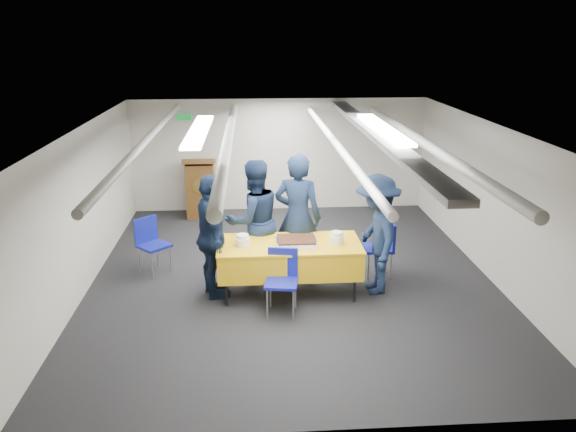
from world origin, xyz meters
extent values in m
plane|color=black|center=(0.00, 0.00, 0.00)|extent=(7.00, 7.00, 0.00)
cube|color=beige|center=(0.00, 3.49, 1.15)|extent=(6.00, 0.02, 2.30)
cube|color=beige|center=(-2.99, 0.00, 1.15)|extent=(0.02, 7.00, 2.30)
cube|color=beige|center=(2.99, 0.00, 1.15)|extent=(0.02, 7.00, 2.30)
cube|color=silver|center=(0.00, 0.00, 2.29)|extent=(6.00, 7.00, 0.02)
cylinder|color=silver|center=(-2.00, 0.00, 2.18)|extent=(0.10, 6.90, 0.10)
cylinder|color=silver|center=(-0.90, 0.00, 2.14)|extent=(0.14, 6.90, 0.14)
cylinder|color=silver|center=(0.60, 0.00, 2.10)|extent=(0.10, 6.90, 0.10)
cylinder|color=silver|center=(1.90, 0.00, 2.06)|extent=(0.14, 6.90, 0.14)
cube|color=gray|center=(1.20, 0.00, 2.20)|extent=(0.28, 6.90, 0.08)
cube|color=white|center=(-1.30, 0.00, 2.27)|extent=(0.25, 2.60, 0.04)
cube|color=white|center=(1.30, 0.00, 2.27)|extent=(0.25, 2.60, 0.04)
cube|color=#0C591E|center=(-1.90, 3.47, 1.95)|extent=(0.30, 0.04, 0.12)
cylinder|color=black|center=(-0.95, -0.90, 0.18)|extent=(0.04, 0.04, 0.36)
cylinder|color=black|center=(0.80, -0.90, 0.18)|extent=(0.04, 0.04, 0.36)
cylinder|color=black|center=(-0.95, -0.22, 0.18)|extent=(0.04, 0.04, 0.36)
cylinder|color=black|center=(0.80, -0.22, 0.18)|extent=(0.04, 0.04, 0.36)
cube|color=gold|center=(-0.07, -0.56, 0.54)|extent=(1.98, 0.90, 0.39)
cube|color=gold|center=(-0.07, -0.56, 0.76)|extent=(2.00, 0.92, 0.03)
cube|color=white|center=(0.02, -0.62, 0.80)|extent=(0.54, 0.43, 0.06)
cube|color=black|center=(0.02, -0.62, 0.85)|extent=(0.52, 0.41, 0.03)
sphere|color=#141092|center=(-0.22, -0.82, 0.85)|extent=(0.04, 0.04, 0.04)
sphere|color=#141092|center=(-0.22, -0.43, 0.85)|extent=(0.04, 0.04, 0.04)
sphere|color=#141092|center=(-0.10, -0.82, 0.85)|extent=(0.04, 0.04, 0.04)
sphere|color=#141092|center=(-0.10, -0.43, 0.85)|extent=(0.04, 0.04, 0.04)
sphere|color=#141092|center=(0.02, -0.82, 0.85)|extent=(0.04, 0.04, 0.04)
sphere|color=#141092|center=(0.02, -0.43, 0.85)|extent=(0.04, 0.04, 0.04)
sphere|color=#141092|center=(0.14, -0.82, 0.85)|extent=(0.04, 0.04, 0.04)
sphere|color=#141092|center=(0.14, -0.43, 0.85)|extent=(0.04, 0.04, 0.04)
sphere|color=#141092|center=(0.25, -0.82, 0.85)|extent=(0.04, 0.04, 0.04)
sphere|color=#141092|center=(0.25, -0.43, 0.85)|extent=(0.04, 0.04, 0.04)
sphere|color=#141092|center=(-0.24, -0.72, 0.85)|extent=(0.04, 0.04, 0.04)
sphere|color=#141092|center=(0.27, -0.72, 0.85)|extent=(0.04, 0.04, 0.04)
sphere|color=#141092|center=(-0.24, -0.62, 0.85)|extent=(0.04, 0.04, 0.04)
sphere|color=#141092|center=(0.27, -0.62, 0.85)|extent=(0.04, 0.04, 0.04)
sphere|color=#141092|center=(-0.24, -0.53, 0.85)|extent=(0.04, 0.04, 0.04)
sphere|color=#141092|center=(0.27, -0.53, 0.85)|extent=(0.04, 0.04, 0.04)
cylinder|color=white|center=(-0.72, -0.61, 0.83)|extent=(0.20, 0.20, 0.11)
cylinder|color=white|center=(-0.72, -0.61, 0.91)|extent=(0.16, 0.16, 0.05)
cylinder|color=white|center=(0.58, -0.61, 0.83)|extent=(0.20, 0.20, 0.12)
cylinder|color=white|center=(0.58, -0.61, 0.91)|extent=(0.16, 0.16, 0.05)
cube|color=brown|center=(-1.60, 3.05, 0.55)|extent=(0.55, 0.45, 1.10)
cube|color=brown|center=(-1.60, 3.02, 1.15)|extent=(0.62, 0.53, 0.21)
cylinder|color=gold|center=(-1.60, 2.81, 0.70)|extent=(0.28, 0.02, 0.28)
cylinder|color=gray|center=(-0.41, -1.31, 0.21)|extent=(0.02, 0.02, 0.43)
cylinder|color=gray|center=(-0.08, -1.36, 0.21)|extent=(0.02, 0.02, 0.43)
cylinder|color=gray|center=(-0.36, -0.97, 0.21)|extent=(0.02, 0.02, 0.43)
cylinder|color=gray|center=(-0.02, -1.03, 0.21)|extent=(0.02, 0.02, 0.43)
cube|color=navy|center=(-0.22, -1.17, 0.45)|extent=(0.48, 0.48, 0.04)
cube|color=navy|center=(-0.19, -0.98, 0.67)|extent=(0.40, 0.10, 0.40)
cylinder|color=gray|center=(1.15, 0.13, 0.21)|extent=(0.02, 0.02, 0.43)
cylinder|color=gray|center=(1.14, -0.21, 0.21)|extent=(0.02, 0.02, 0.43)
cylinder|color=gray|center=(1.49, 0.12, 0.21)|extent=(0.02, 0.02, 0.43)
cylinder|color=gray|center=(1.48, -0.22, 0.21)|extent=(0.02, 0.02, 0.43)
cube|color=navy|center=(1.32, -0.04, 0.45)|extent=(0.43, 0.43, 0.04)
cube|color=navy|center=(1.51, -0.05, 0.67)|extent=(0.05, 0.40, 0.40)
cylinder|color=gray|center=(-2.11, 0.06, 0.21)|extent=(0.02, 0.02, 0.43)
cylinder|color=gray|center=(-1.86, 0.29, 0.21)|extent=(0.02, 0.02, 0.43)
cylinder|color=gray|center=(-2.34, 0.30, 0.21)|extent=(0.02, 0.02, 0.43)
cylinder|color=gray|center=(-2.10, 0.54, 0.21)|extent=(0.02, 0.02, 0.43)
cube|color=navy|center=(-2.10, 0.30, 0.45)|extent=(0.59, 0.59, 0.04)
cube|color=navy|center=(-2.23, 0.44, 0.67)|extent=(0.32, 0.31, 0.40)
imported|color=black|center=(0.09, -0.02, 0.97)|extent=(0.82, 0.66, 1.93)
imported|color=black|center=(-0.56, 0.02, 0.92)|extent=(1.09, 0.99, 1.84)
imported|color=black|center=(-1.15, -0.55, 0.88)|extent=(0.68, 1.11, 1.77)
imported|color=black|center=(1.16, -0.56, 0.86)|extent=(0.67, 1.13, 1.73)
camera|label=1|loc=(-0.59, -7.86, 3.60)|focal=35.00mm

